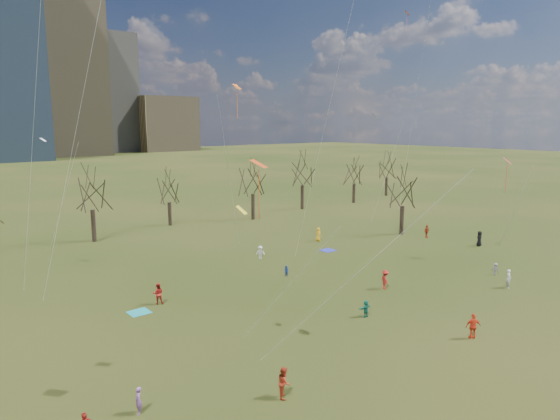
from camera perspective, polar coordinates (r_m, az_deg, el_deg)
ground at (r=38.28m, az=11.84°, el=-12.82°), size 500.00×500.00×0.00m
bare_tree_row at (r=65.71m, az=-14.26°, el=2.16°), size 113.04×29.80×9.50m
blanket_teal at (r=41.40m, az=-15.80°, el=-11.18°), size 1.60×1.50×0.03m
blanket_navy at (r=58.53m, az=5.48°, el=-4.60°), size 1.60×1.50×0.03m
person_1 at (r=49.66m, az=24.67°, el=-7.14°), size 0.73×0.72×1.71m
person_2 at (r=28.46m, az=0.48°, el=-19.09°), size 1.03×1.06×1.72m
person_3 at (r=53.26m, az=23.39°, el=-6.21°), size 0.70×0.89×1.21m
person_4 at (r=37.57m, az=21.21°, el=-12.28°), size 1.11×0.95×1.78m
person_5 at (r=39.36m, az=9.77°, el=-11.04°), size 1.26×0.42×1.35m
person_6 at (r=64.68m, az=21.83°, el=-3.05°), size 1.07×0.95×1.84m
person_7 at (r=28.13m, az=-15.88°, el=-20.21°), size 0.54×0.62×1.43m
person_8 at (r=48.47m, az=0.72°, el=-7.00°), size 0.45×0.56×1.10m
person_9 at (r=54.60m, az=-2.27°, el=-4.86°), size 1.09×0.95×1.46m
person_10 at (r=67.28m, az=16.41°, el=-2.35°), size 0.97×0.43×1.64m
person_12 at (r=62.75m, az=4.39°, el=-2.80°), size 0.62×0.89×1.72m
person_14 at (r=42.54m, az=-13.76°, el=-9.26°), size 1.07×0.99×1.77m
person_15 at (r=45.83m, az=11.93°, el=-7.79°), size 1.10×1.31×1.76m
kites_airborne at (r=47.76m, az=2.60°, el=8.90°), size 55.58×45.88×32.29m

